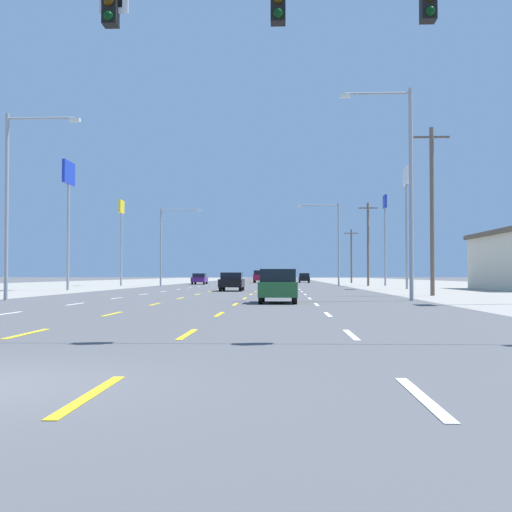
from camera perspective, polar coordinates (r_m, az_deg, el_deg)
ground_plane at (r=73.93m, az=-0.74°, el=-2.55°), size 572.00×572.00×0.00m
lot_apron_left at (r=79.15m, az=-18.96°, el=-2.40°), size 28.00×440.00×0.01m
lot_apron_right at (r=76.74m, az=18.06°, el=-2.43°), size 28.00×440.00×0.01m
lane_markings at (r=112.39m, az=0.26°, el=-2.21°), size 10.64×227.60×0.01m
signal_span_wire at (r=14.99m, az=-13.68°, el=13.89°), size 25.03×0.52×8.76m
hatchback_inner_right_nearest at (r=31.47m, az=1.82°, el=-2.47°), size 1.72×3.90×1.54m
sedan_center_turn_near at (r=54.54m, az=-2.00°, el=-2.11°), size 1.80×4.50×1.46m
sedan_far_left_mid at (r=92.19m, az=-4.67°, el=-1.88°), size 1.80×4.50×1.46m
suv_center_turn_midfar at (r=109.89m, az=0.32°, el=-1.69°), size 1.98×4.90×1.98m
hatchback_far_right_far at (r=110.56m, az=3.99°, el=-1.81°), size 1.72×3.90×1.54m
pole_sign_left_row_1 at (r=59.61m, az=-15.19°, el=5.35°), size 0.24×2.78×10.69m
pole_sign_left_row_2 at (r=82.72m, az=-11.03°, el=2.78°), size 0.24×2.06×10.04m
pole_sign_right_row_1 at (r=63.58m, az=12.29°, el=4.77°), size 0.24×2.24×10.95m
pole_sign_right_row_2 at (r=82.15m, az=10.58°, el=2.90°), size 0.24×1.71×10.58m
streetlight_left_row_0 at (r=37.15m, az=-19.31°, el=4.99°), size 3.83×0.26×9.46m
streetlight_right_row_0 at (r=35.17m, az=12.14°, el=6.18°), size 3.59×0.26×10.55m
streetlight_left_row_1 at (r=79.84m, az=-7.46°, el=1.36°), size 4.81×0.26×8.99m
streetlight_right_row_1 at (r=78.94m, az=6.42°, el=1.56°), size 4.83×0.26×9.43m
utility_pole_right_row_0 at (r=43.95m, az=14.30°, el=3.85°), size 2.20×0.26×10.38m
utility_pole_right_row_1 at (r=80.54m, az=9.22°, el=1.10°), size 2.20×0.26×9.57m
utility_pole_right_row_2 at (r=109.31m, az=7.86°, el=0.09°), size 2.20×0.26×8.39m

